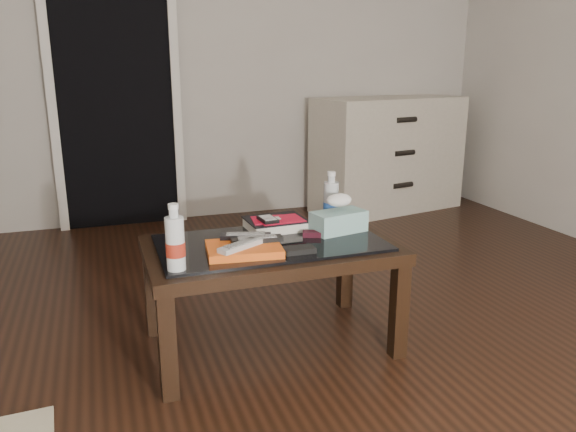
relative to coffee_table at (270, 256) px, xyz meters
The scene contains 16 objects.
ground 0.53m from the coffee_table, 102.36° to the right, with size 5.00×5.00×0.00m, color black.
doorway 2.27m from the coffee_table, 102.55° to the left, with size 0.90×0.08×2.07m.
coffee_table is the anchor object (origin of this frame).
dresser 2.46m from the coffee_table, 50.19° to the left, with size 1.27×0.72×0.90m.
magazines 0.19m from the coffee_table, 143.57° to the right, with size 0.28×0.21×0.03m, color #EA5A16.
remote_silver 0.23m from the coffee_table, 140.24° to the right, with size 0.20×0.05×0.02m, color #B6B6BB.
remote_black_front 0.15m from the coffee_table, 135.02° to the right, with size 0.20×0.05×0.02m, color black.
remote_black_back 0.15m from the coffee_table, 169.53° to the right, with size 0.20×0.05×0.02m, color black.
textbook 0.20m from the coffee_table, 65.26° to the left, with size 0.25×0.20×0.05m, color black.
dvd_mailers 0.20m from the coffee_table, 66.19° to the left, with size 0.19×0.14×0.01m, color red.
ipod 0.17m from the coffee_table, 77.18° to the left, with size 0.06×0.10×0.02m, color black.
flip_phone 0.21m from the coffee_table, ahead, with size 0.09×0.05×0.02m, color black.
wallet 0.19m from the coffee_table, 68.44° to the right, with size 0.12×0.07×0.02m, color black.
water_bottle_left 0.49m from the coffee_table, 154.11° to the right, with size 0.07×0.07×0.24m, color silver.
water_bottle_right 0.41m from the coffee_table, 25.68° to the left, with size 0.07×0.07×0.24m, color silver.
tissue_box 0.34m from the coffee_table, ahead, with size 0.23×0.12×0.09m, color #22787E.
Camera 1 is at (-0.56, -1.74, 1.17)m, focal length 35.00 mm.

